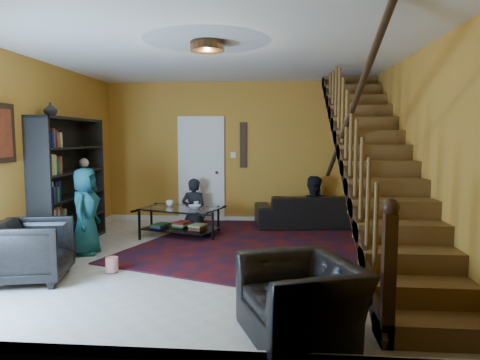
# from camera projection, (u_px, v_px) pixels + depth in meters

# --- Properties ---
(floor) EXTENTS (5.50, 5.50, 0.00)m
(floor) POSITION_uv_depth(u_px,v_px,m) (218.00, 259.00, 5.98)
(floor) COLOR beige
(floor) RESTS_ON ground
(room) EXTENTS (5.50, 5.50, 5.50)m
(room) POSITION_uv_depth(u_px,v_px,m) (152.00, 233.00, 7.41)
(room) COLOR #C47D2B
(room) RESTS_ON ground
(staircase) EXTENTS (0.95, 5.02, 3.18)m
(staircase) POSITION_uv_depth(u_px,v_px,m) (376.00, 160.00, 5.67)
(staircase) COLOR brown
(staircase) RESTS_ON floor
(bookshelf) EXTENTS (0.35, 1.80, 2.00)m
(bookshelf) POSITION_uv_depth(u_px,v_px,m) (70.00, 185.00, 6.68)
(bookshelf) COLOR black
(bookshelf) RESTS_ON floor
(door) EXTENTS (0.82, 0.05, 2.05)m
(door) POSITION_uv_depth(u_px,v_px,m) (201.00, 171.00, 8.64)
(door) COLOR silver
(door) RESTS_ON floor
(wall_hanging) EXTENTS (0.14, 0.03, 0.90)m
(wall_hanging) POSITION_uv_depth(u_px,v_px,m) (243.00, 145.00, 8.52)
(wall_hanging) COLOR black
(wall_hanging) RESTS_ON room
(ceiling_fixture) EXTENTS (0.40, 0.40, 0.10)m
(ceiling_fixture) POSITION_uv_depth(u_px,v_px,m) (207.00, 46.00, 4.92)
(ceiling_fixture) COLOR #3F2814
(ceiling_fixture) RESTS_ON room
(rug) EXTENTS (5.05, 5.38, 0.02)m
(rug) POSITION_uv_depth(u_px,v_px,m) (277.00, 242.00, 6.93)
(rug) COLOR #4A0D0D
(rug) RESTS_ON floor
(sofa) EXTENTS (2.23, 1.10, 0.62)m
(sofa) POSITION_uv_depth(u_px,v_px,m) (312.00, 211.00, 8.11)
(sofa) COLOR black
(sofa) RESTS_ON floor
(armchair_left) EXTENTS (0.96, 0.94, 0.74)m
(armchair_left) POSITION_uv_depth(u_px,v_px,m) (32.00, 251.00, 5.02)
(armchair_left) COLOR black
(armchair_left) RESTS_ON floor
(armchair_right) EXTENTS (1.19, 1.26, 0.65)m
(armchair_right) POSITION_uv_depth(u_px,v_px,m) (300.00, 299.00, 3.63)
(armchair_right) COLOR black
(armchair_right) RESTS_ON floor
(person_adult_a) EXTENTS (0.53, 0.37, 1.36)m
(person_adult_a) POSITION_uv_depth(u_px,v_px,m) (194.00, 213.00, 8.35)
(person_adult_a) COLOR black
(person_adult_a) RESTS_ON sofa
(person_adult_b) EXTENTS (0.75, 0.62, 1.42)m
(person_adult_b) POSITION_uv_depth(u_px,v_px,m) (312.00, 213.00, 8.16)
(person_adult_b) COLOR black
(person_adult_b) RESTS_ON sofa
(person_child) EXTENTS (0.44, 0.64, 1.27)m
(person_child) POSITION_uv_depth(u_px,v_px,m) (86.00, 211.00, 6.20)
(person_child) COLOR #164E55
(person_child) RESTS_ON armchair_left
(coffee_table) EXTENTS (1.46, 1.11, 0.49)m
(coffee_table) POSITION_uv_depth(u_px,v_px,m) (180.00, 220.00, 7.38)
(coffee_table) COLOR black
(coffee_table) RESTS_ON floor
(cup_a) EXTENTS (0.16, 0.16, 0.10)m
(cup_a) POSITION_uv_depth(u_px,v_px,m) (170.00, 203.00, 7.55)
(cup_a) COLOR #999999
(cup_a) RESTS_ON coffee_table
(cup_b) EXTENTS (0.13, 0.13, 0.09)m
(cup_b) POSITION_uv_depth(u_px,v_px,m) (197.00, 204.00, 7.48)
(cup_b) COLOR #999999
(cup_b) RESTS_ON coffee_table
(bowl) EXTENTS (0.28, 0.28, 0.05)m
(bowl) POSITION_uv_depth(u_px,v_px,m) (194.00, 207.00, 7.31)
(bowl) COLOR #999999
(bowl) RESTS_ON coffee_table
(vase) EXTENTS (0.18, 0.18, 0.19)m
(vase) POSITION_uv_depth(u_px,v_px,m) (50.00, 109.00, 6.07)
(vase) COLOR #999999
(vase) RESTS_ON bookshelf
(popcorn_bucket) EXTENTS (0.21, 0.21, 0.18)m
(popcorn_bucket) POSITION_uv_depth(u_px,v_px,m) (112.00, 264.00, 5.37)
(popcorn_bucket) COLOR red
(popcorn_bucket) RESTS_ON rug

